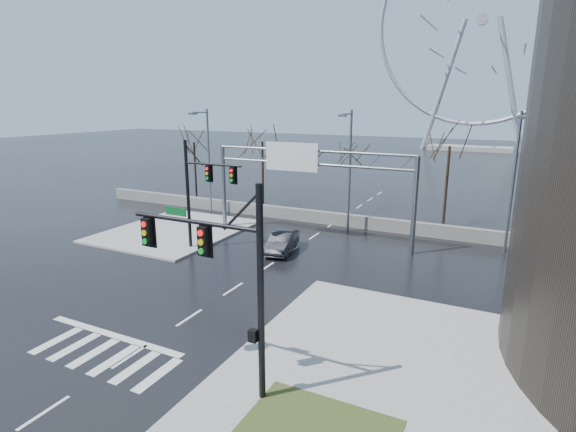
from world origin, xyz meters
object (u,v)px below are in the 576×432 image
Objects in this scene: ferris_wheel at (481,29)px; signal_mast_near at (226,269)px; signal_mast_far at (200,186)px; car at (282,242)px; sign_gantry at (305,174)px.

signal_mast_near is at bearing -89.92° from ferris_wheel.
signal_mast_near is at bearing -49.74° from signal_mast_far.
signal_mast_far is at bearing -166.48° from car.
car is (5.28, 2.44, -4.09)m from signal_mast_far.
ferris_wheel is (-0.14, 99.04, 21.26)m from signal_mast_near.
signal_mast_far is 0.49× the size of sign_gantry.
ferris_wheel is at bearing 90.08° from signal_mast_near.
signal_mast_near reaches higher than sign_gantry.
car is at bearing -93.44° from sign_gantry.
sign_gantry is 5.70m from car.
signal_mast_far is at bearing -132.47° from sign_gantry.
sign_gantry is at bearing 47.53° from signal_mast_far.
signal_mast_near is 16.97m from car.
signal_mast_near is at bearing -80.87° from car.
ferris_wheel is 11.35× the size of car.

